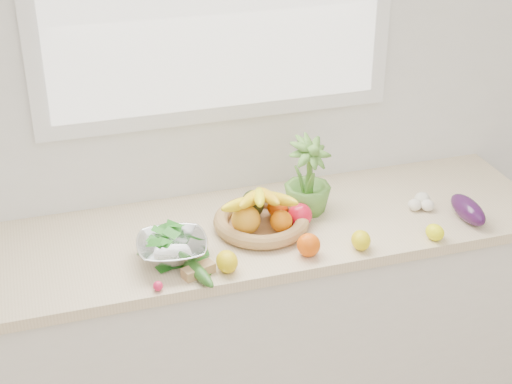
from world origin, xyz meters
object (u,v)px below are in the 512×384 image
object	(u,v)px
apple	(300,215)
potted_herb	(308,178)
eggplant	(468,210)
cucumber	(195,269)
fruit_basket	(260,216)
colander_with_spinach	(172,245)

from	to	relation	value
apple	potted_herb	bearing A→B (deg)	57.04
eggplant	apple	bearing A→B (deg)	167.31
apple	cucumber	bearing A→B (deg)	-156.01
eggplant	fruit_basket	bearing A→B (deg)	167.83
apple	colander_with_spinach	bearing A→B (deg)	-169.72
apple	eggplant	distance (m)	0.61
apple	colander_with_spinach	world-z (taller)	colander_with_spinach
apple	eggplant	size ratio (longest dim) A/B	0.44
eggplant	fruit_basket	distance (m)	0.75
cucumber	potted_herb	bearing A→B (deg)	30.46
apple	colander_with_spinach	distance (m)	0.48
apple	colander_with_spinach	size ratio (longest dim) A/B	0.34
eggplant	potted_herb	size ratio (longest dim) A/B	0.66
cucumber	colander_with_spinach	size ratio (longest dim) A/B	0.91
potted_herb	colander_with_spinach	bearing A→B (deg)	-161.14
cucumber	apple	bearing A→B (deg)	23.99
eggplant	colander_with_spinach	bearing A→B (deg)	177.48
fruit_basket	colander_with_spinach	xyz separation A→B (m)	(-0.34, -0.11, 0.01)
cucumber	potted_herb	world-z (taller)	potted_herb
potted_herb	colander_with_spinach	size ratio (longest dim) A/B	1.18
apple	cucumber	xyz separation A→B (m)	(-0.42, -0.19, -0.02)
fruit_basket	colander_with_spinach	world-z (taller)	fruit_basket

